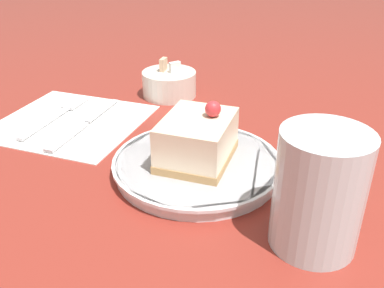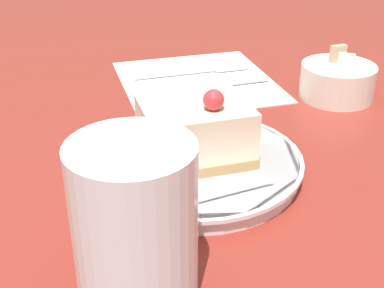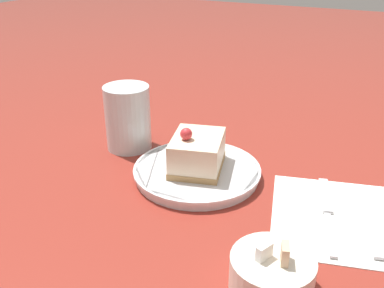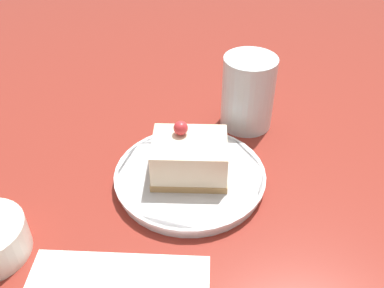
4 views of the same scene
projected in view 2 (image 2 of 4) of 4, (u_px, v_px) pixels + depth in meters
ground_plane at (164, 179)px, 0.51m from camera, size 4.00×4.00×0.00m
plate at (195, 164)px, 0.52m from camera, size 0.21×0.21×0.02m
cake_slice at (196, 131)px, 0.50m from camera, size 0.10×0.12×0.07m
napkin at (197, 81)px, 0.74m from camera, size 0.26×0.25×0.00m
fork at (201, 70)px, 0.77m from camera, size 0.06×0.16×0.00m
knife at (191, 88)px, 0.71m from camera, size 0.06×0.18×0.00m
sugar_bowl at (337, 81)px, 0.68m from camera, size 0.09×0.09×0.07m
drinking_glass at (135, 226)px, 0.35m from camera, size 0.08×0.08×0.12m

